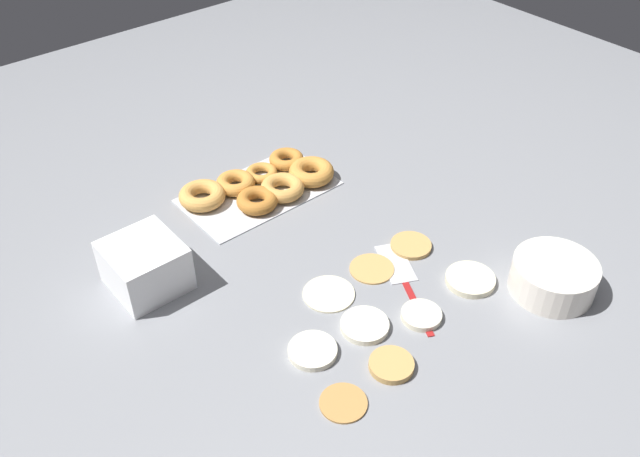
{
  "coord_description": "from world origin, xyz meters",
  "views": [
    {
      "loc": [
        0.75,
        0.79,
        1.01
      ],
      "look_at": [
        -0.01,
        -0.12,
        0.04
      ],
      "focal_mm": 38.0,
      "sensor_mm": 36.0,
      "label": 1
    }
  ],
  "objects_px": {
    "pancake_5": "(411,245)",
    "pancake_8": "(391,365)",
    "pancake_0": "(313,351)",
    "pancake_6": "(421,315)",
    "pancake_4": "(329,293)",
    "donut_tray": "(263,184)",
    "pancake_7": "(343,402)",
    "batter_bowl": "(553,277)",
    "pancake_2": "(372,268)",
    "spatula": "(400,272)",
    "container_stack": "(145,266)",
    "pancake_3": "(470,280)",
    "pancake_1": "(365,325)"
  },
  "relations": [
    {
      "from": "pancake_5",
      "to": "pancake_8",
      "type": "xyz_separation_m",
      "value": [
        0.28,
        0.22,
        0.0
      ]
    },
    {
      "from": "pancake_0",
      "to": "pancake_6",
      "type": "distance_m",
      "value": 0.24
    },
    {
      "from": "pancake_4",
      "to": "donut_tray",
      "type": "xyz_separation_m",
      "value": [
        -0.11,
        -0.39,
        0.02
      ]
    },
    {
      "from": "pancake_7",
      "to": "batter_bowl",
      "type": "distance_m",
      "value": 0.53
    },
    {
      "from": "pancake_0",
      "to": "pancake_2",
      "type": "bearing_deg",
      "value": -158.24
    },
    {
      "from": "pancake_7",
      "to": "spatula",
      "type": "distance_m",
      "value": 0.37
    },
    {
      "from": "donut_tray",
      "to": "container_stack",
      "type": "distance_m",
      "value": 0.41
    },
    {
      "from": "spatula",
      "to": "pancake_5",
      "type": "bearing_deg",
      "value": -33.76
    },
    {
      "from": "container_stack",
      "to": "pancake_0",
      "type": "bearing_deg",
      "value": 111.67
    },
    {
      "from": "pancake_7",
      "to": "batter_bowl",
      "type": "relative_size",
      "value": 0.49
    },
    {
      "from": "pancake_5",
      "to": "pancake_6",
      "type": "height_order",
      "value": "pancake_6"
    },
    {
      "from": "pancake_6",
      "to": "pancake_0",
      "type": "bearing_deg",
      "value": -16.99
    },
    {
      "from": "pancake_4",
      "to": "container_stack",
      "type": "relative_size",
      "value": 0.72
    },
    {
      "from": "spatula",
      "to": "pancake_4",
      "type": "bearing_deg",
      "value": 99.45
    },
    {
      "from": "pancake_3",
      "to": "pancake_6",
      "type": "height_order",
      "value": "same"
    },
    {
      "from": "pancake_5",
      "to": "batter_bowl",
      "type": "relative_size",
      "value": 0.53
    },
    {
      "from": "pancake_0",
      "to": "pancake_3",
      "type": "xyz_separation_m",
      "value": [
        -0.38,
        0.06,
        0.0
      ]
    },
    {
      "from": "pancake_5",
      "to": "pancake_6",
      "type": "xyz_separation_m",
      "value": [
        0.14,
        0.17,
        0.0
      ]
    },
    {
      "from": "batter_bowl",
      "to": "container_stack",
      "type": "bearing_deg",
      "value": -40.95
    },
    {
      "from": "pancake_3",
      "to": "container_stack",
      "type": "height_order",
      "value": "container_stack"
    },
    {
      "from": "pancake_1",
      "to": "pancake_4",
      "type": "xyz_separation_m",
      "value": [
        -0.01,
        -0.12,
        -0.0
      ]
    },
    {
      "from": "pancake_5",
      "to": "donut_tray",
      "type": "height_order",
      "value": "donut_tray"
    },
    {
      "from": "pancake_3",
      "to": "pancake_0",
      "type": "bearing_deg",
      "value": -9.51
    },
    {
      "from": "pancake_4",
      "to": "spatula",
      "type": "height_order",
      "value": "pancake_4"
    },
    {
      "from": "pancake_5",
      "to": "spatula",
      "type": "height_order",
      "value": "pancake_5"
    },
    {
      "from": "pancake_1",
      "to": "pancake_3",
      "type": "relative_size",
      "value": 0.92
    },
    {
      "from": "container_stack",
      "to": "spatula",
      "type": "distance_m",
      "value": 0.55
    },
    {
      "from": "pancake_0",
      "to": "donut_tray",
      "type": "height_order",
      "value": "donut_tray"
    },
    {
      "from": "donut_tray",
      "to": "pancake_1",
      "type": "bearing_deg",
      "value": 76.76
    },
    {
      "from": "pancake_2",
      "to": "container_stack",
      "type": "bearing_deg",
      "value": -34.45
    },
    {
      "from": "donut_tray",
      "to": "batter_bowl",
      "type": "height_order",
      "value": "batter_bowl"
    },
    {
      "from": "pancake_0",
      "to": "pancake_4",
      "type": "bearing_deg",
      "value": -141.45
    },
    {
      "from": "pancake_5",
      "to": "pancake_6",
      "type": "bearing_deg",
      "value": 49.68
    },
    {
      "from": "pancake_0",
      "to": "pancake_3",
      "type": "bearing_deg",
      "value": 170.49
    },
    {
      "from": "pancake_5",
      "to": "pancake_8",
      "type": "distance_m",
      "value": 0.35
    },
    {
      "from": "pancake_4",
      "to": "batter_bowl",
      "type": "bearing_deg",
      "value": 142.12
    },
    {
      "from": "pancake_0",
      "to": "batter_bowl",
      "type": "xyz_separation_m",
      "value": [
        -0.5,
        0.19,
        0.03
      ]
    },
    {
      "from": "pancake_3",
      "to": "pancake_7",
      "type": "distance_m",
      "value": 0.42
    },
    {
      "from": "pancake_7",
      "to": "batter_bowl",
      "type": "xyz_separation_m",
      "value": [
        -0.53,
        0.06,
        0.03
      ]
    },
    {
      "from": "donut_tray",
      "to": "container_stack",
      "type": "xyz_separation_m",
      "value": [
        0.39,
        0.12,
        0.03
      ]
    },
    {
      "from": "pancake_1",
      "to": "spatula",
      "type": "bearing_deg",
      "value": -158.16
    },
    {
      "from": "pancake_3",
      "to": "pancake_5",
      "type": "xyz_separation_m",
      "value": [
        0.01,
        -0.16,
        -0.0
      ]
    },
    {
      "from": "pancake_3",
      "to": "pancake_7",
      "type": "bearing_deg",
      "value": 8.39
    },
    {
      "from": "pancake_0",
      "to": "spatula",
      "type": "bearing_deg",
      "value": -169.93
    },
    {
      "from": "pancake_0",
      "to": "donut_tray",
      "type": "distance_m",
      "value": 0.55
    },
    {
      "from": "pancake_2",
      "to": "pancake_8",
      "type": "bearing_deg",
      "value": 54.46
    },
    {
      "from": "pancake_4",
      "to": "pancake_5",
      "type": "height_order",
      "value": "pancake_5"
    },
    {
      "from": "pancake_6",
      "to": "pancake_1",
      "type": "bearing_deg",
      "value": -26.57
    },
    {
      "from": "pancake_2",
      "to": "pancake_8",
      "type": "relative_size",
      "value": 1.14
    },
    {
      "from": "batter_bowl",
      "to": "spatula",
      "type": "bearing_deg",
      "value": -49.01
    }
  ]
}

